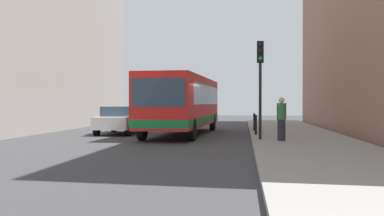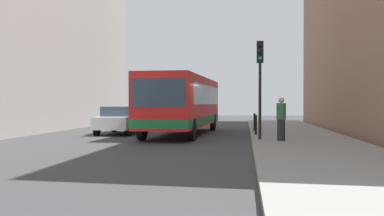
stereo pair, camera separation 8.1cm
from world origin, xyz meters
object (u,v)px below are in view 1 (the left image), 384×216
bollard_mid (254,122)px  traffic_light (260,71)px  bus (183,102)px  car_beside_bus (121,119)px  pedestrian_near_signal (281,119)px  bollard_near (256,125)px

bollard_mid → traffic_light: bearing=-89.0°
bus → car_beside_bus: bus is taller
bus → traffic_light: size_ratio=2.72×
traffic_light → pedestrian_near_signal: bearing=-35.5°
car_beside_bus → bollard_near: (7.19, -1.88, -0.16)m
car_beside_bus → bollard_mid: car_beside_bus is taller
bus → pedestrian_near_signal: bearing=134.5°
car_beside_bus → bollard_near: size_ratio=4.65×
car_beside_bus → pedestrian_near_signal: (8.12, -5.34, 0.24)m
bus → bollard_mid: 4.15m
car_beside_bus → bollard_mid: 7.30m
bollard_near → pedestrian_near_signal: 3.60m
bus → traffic_light: 6.24m
car_beside_bus → bollard_near: 7.43m
bollard_mid → car_beside_bus: bearing=-169.9°
bollard_near → bollard_mid: bearing=90.0°
pedestrian_near_signal → bollard_near: bearing=-111.1°
car_beside_bus → bollard_mid: (7.19, 1.28, -0.16)m
car_beside_bus → pedestrian_near_signal: size_ratio=2.52×
bus → pedestrian_near_signal: size_ratio=6.35×
traffic_light → bollard_near: 3.73m
traffic_light → bollard_near: bearing=92.0°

